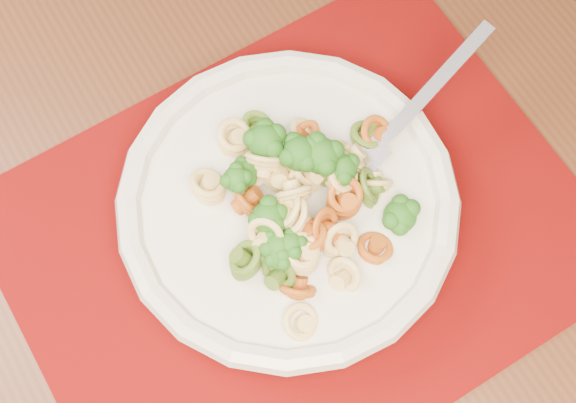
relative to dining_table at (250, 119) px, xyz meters
name	(u,v)px	position (x,y,z in m)	size (l,w,h in m)	color
dining_table	(250,119)	(0.00, 0.00, 0.00)	(1.74, 1.33, 0.74)	#482514
placemat	(297,235)	(0.00, -0.16, 0.09)	(0.44, 0.35, 0.00)	#590603
pasta_bowl	(288,206)	(-0.01, -0.14, 0.12)	(0.26, 0.26, 0.05)	beige
pasta_broccoli_heap	(288,199)	(-0.01, -0.14, 0.14)	(0.22, 0.22, 0.06)	#E1BF6F
fork	(370,156)	(0.07, -0.13, 0.14)	(0.19, 0.02, 0.01)	silver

